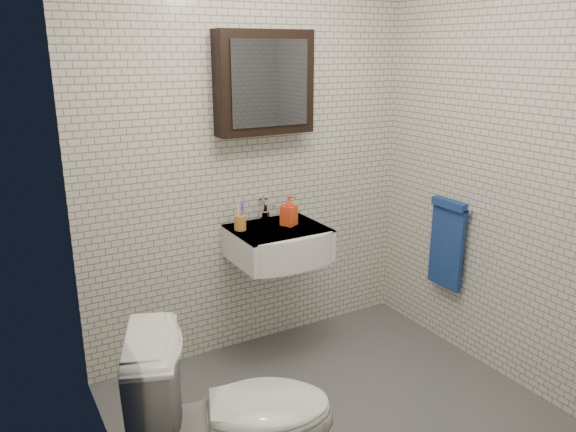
{
  "coord_description": "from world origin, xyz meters",
  "views": [
    {
      "loc": [
        -1.51,
        -2.07,
        1.9
      ],
      "look_at": [
        -0.06,
        0.45,
        1.03
      ],
      "focal_mm": 35.0,
      "sensor_mm": 36.0,
      "label": 1
    }
  ],
  "objects": [
    {
      "name": "faucet",
      "position": [
        0.05,
        0.93,
        0.92
      ],
      "size": [
        0.06,
        0.2,
        0.15
      ],
      "color": "silver",
      "rests_on": "washbasin"
    },
    {
      "name": "mirror_cabinet",
      "position": [
        0.05,
        0.93,
        1.7
      ],
      "size": [
        0.6,
        0.15,
        0.6
      ],
      "color": "black",
      "rests_on": "room_shell"
    },
    {
      "name": "ground",
      "position": [
        0.0,
        0.0,
        0.01
      ],
      "size": [
        2.2,
        2.0,
        0.01
      ],
      "primitive_type": "cube",
      "color": "#52555A",
      "rests_on": "ground"
    },
    {
      "name": "toilet",
      "position": [
        -0.71,
        -0.24,
        0.42
      ],
      "size": [
        0.94,
        0.73,
        0.84
      ],
      "primitive_type": "imported",
      "rotation": [
        0.0,
        0.0,
        1.22
      ],
      "color": "silver",
      "rests_on": "ground"
    },
    {
      "name": "washbasin",
      "position": [
        0.05,
        0.73,
        0.76
      ],
      "size": [
        0.55,
        0.5,
        0.2
      ],
      "color": "white",
      "rests_on": "room_shell"
    },
    {
      "name": "room_shell",
      "position": [
        0.0,
        0.0,
        1.47
      ],
      "size": [
        2.22,
        2.02,
        2.51
      ],
      "color": "silver",
      "rests_on": "ground"
    },
    {
      "name": "soap_bottle",
      "position": [
        0.14,
        0.79,
        0.94
      ],
      "size": [
        0.11,
        0.11,
        0.18
      ],
      "primitive_type": "imported",
      "rotation": [
        0.0,
        0.0,
        0.5
      ],
      "color": "orange",
      "rests_on": "washbasin"
    },
    {
      "name": "towel_rail",
      "position": [
        1.04,
        0.35,
        0.72
      ],
      "size": [
        0.09,
        0.3,
        0.58
      ],
      "color": "silver",
      "rests_on": "room_shell"
    },
    {
      "name": "toothbrush_cup",
      "position": [
        -0.16,
        0.85,
        0.9
      ],
      "size": [
        0.09,
        0.09,
        0.2
      ],
      "rotation": [
        0.0,
        0.0,
        -0.34
      ],
      "color": "#CA8132",
      "rests_on": "washbasin"
    }
  ]
}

